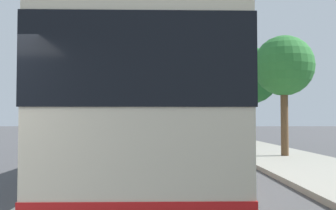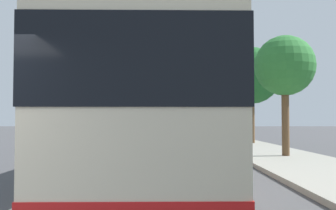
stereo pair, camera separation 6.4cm
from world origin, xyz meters
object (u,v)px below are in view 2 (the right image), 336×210
car_ahead_same_lane (126,128)px  roadside_tree_far_block (252,76)px  roadside_tree_mid_block (285,67)px  coach_bus (150,109)px  utility_pole (244,85)px  car_behind_bus (72,137)px

car_ahead_same_lane → roadside_tree_far_block: size_ratio=0.66×
car_ahead_same_lane → roadside_tree_mid_block: 33.19m
coach_bus → roadside_tree_mid_block: (5.75, -5.28, 1.91)m
coach_bus → roadside_tree_far_block: roadside_tree_far_block is taller
car_ahead_same_lane → roadside_tree_mid_block: (-31.56, -9.80, 3.07)m
roadside_tree_far_block → utility_pole: utility_pole is taller
car_ahead_same_lane → roadside_tree_far_block: bearing=25.4°
coach_bus → car_behind_bus: size_ratio=2.77×
coach_bus → utility_pole: utility_pole is taller
car_ahead_same_lane → roadside_tree_mid_block: bearing=17.5°
roadside_tree_mid_block → roadside_tree_far_block: (9.33, -0.64, 0.69)m
car_ahead_same_lane → utility_pole: (-24.32, -9.53, 2.96)m
car_ahead_same_lane → car_behind_bus: bearing=-0.4°
roadside_tree_mid_block → car_ahead_same_lane: bearing=17.2°
car_behind_bus → utility_pole: bearing=99.7°
car_behind_bus → car_ahead_same_lane: (25.88, -0.28, 0.04)m
car_behind_bus → coach_bus: bearing=23.5°
roadside_tree_far_block → coach_bus: bearing=158.6°
coach_bus → car_behind_bus: 12.46m
car_ahead_same_lane → roadside_tree_far_block: 24.85m
roadside_tree_mid_block → utility_pole: bearing=2.2°
roadside_tree_mid_block → utility_pole: 7.25m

